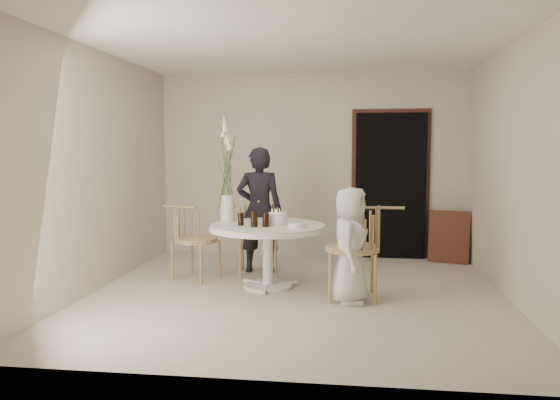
# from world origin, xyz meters

# --- Properties ---
(ground) EXTENTS (4.50, 4.50, 0.00)m
(ground) POSITION_xyz_m (0.00, 0.00, 0.00)
(ground) COLOR beige
(ground) RESTS_ON ground
(room_shell) EXTENTS (4.50, 4.50, 4.50)m
(room_shell) POSITION_xyz_m (0.00, 0.00, 1.62)
(room_shell) COLOR white
(room_shell) RESTS_ON ground
(doorway) EXTENTS (1.00, 0.10, 2.10)m
(doorway) POSITION_xyz_m (1.15, 2.19, 1.05)
(doorway) COLOR black
(doorway) RESTS_ON ground
(door_trim) EXTENTS (1.12, 0.03, 2.22)m
(door_trim) POSITION_xyz_m (1.15, 2.23, 1.11)
(door_trim) COLOR brown
(door_trim) RESTS_ON ground
(table) EXTENTS (1.33, 1.33, 0.73)m
(table) POSITION_xyz_m (-0.35, 0.25, 0.62)
(table) COLOR silver
(table) RESTS_ON ground
(picture_frame) EXTENTS (0.57, 0.30, 0.73)m
(picture_frame) POSITION_xyz_m (1.95, 1.95, 0.36)
(picture_frame) COLOR brown
(picture_frame) RESTS_ON ground
(chair_far) EXTENTS (0.57, 0.61, 0.95)m
(chair_far) POSITION_xyz_m (-0.59, 1.04, 0.61)
(chair_far) COLOR tan
(chair_far) RESTS_ON ground
(chair_right) EXTENTS (0.62, 0.57, 1.00)m
(chair_right) POSITION_xyz_m (0.74, -0.07, 0.65)
(chair_right) COLOR tan
(chair_right) RESTS_ON ground
(chair_left) EXTENTS (0.63, 0.60, 0.90)m
(chair_left) POSITION_xyz_m (-1.40, 0.59, 0.58)
(chair_left) COLOR tan
(chair_left) RESTS_ON ground
(girl) EXTENTS (0.60, 0.41, 1.61)m
(girl) POSITION_xyz_m (-0.58, 1.04, 0.81)
(girl) COLOR black
(girl) RESTS_ON ground
(boy) EXTENTS (0.44, 0.62, 1.20)m
(boy) POSITION_xyz_m (0.58, -0.25, 0.60)
(boy) COLOR silver
(boy) RESTS_ON ground
(birthday_cake) EXTENTS (0.27, 0.27, 0.18)m
(birthday_cake) POSITION_xyz_m (-0.27, 0.28, 0.79)
(birthday_cake) COLOR white
(birthday_cake) RESTS_ON table
(cola_tumbler_a) EXTENTS (0.09, 0.09, 0.17)m
(cola_tumbler_a) POSITION_xyz_m (-0.47, 0.05, 0.82)
(cola_tumbler_a) COLOR black
(cola_tumbler_a) RESTS_ON table
(cola_tumbler_b) EXTENTS (0.09, 0.09, 0.16)m
(cola_tumbler_b) POSITION_xyz_m (-0.35, 0.08, 0.81)
(cola_tumbler_b) COLOR black
(cola_tumbler_b) RESTS_ON table
(cola_tumbler_c) EXTENTS (0.08, 0.08, 0.14)m
(cola_tumbler_c) POSITION_xyz_m (-0.64, 0.15, 0.80)
(cola_tumbler_c) COLOR black
(cola_tumbler_c) RESTS_ON table
(cola_tumbler_d) EXTENTS (0.09, 0.09, 0.16)m
(cola_tumbler_d) POSITION_xyz_m (-0.52, 0.31, 0.81)
(cola_tumbler_d) COLOR black
(cola_tumbler_d) RESTS_ON table
(plate_stack) EXTENTS (0.27, 0.27, 0.05)m
(plate_stack) POSITION_xyz_m (0.00, 0.06, 0.76)
(plate_stack) COLOR white
(plate_stack) RESTS_ON table
(flower_vase) EXTENTS (0.17, 0.17, 1.25)m
(flower_vase) POSITION_xyz_m (-0.86, 0.45, 1.25)
(flower_vase) COLOR silver
(flower_vase) RESTS_ON table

